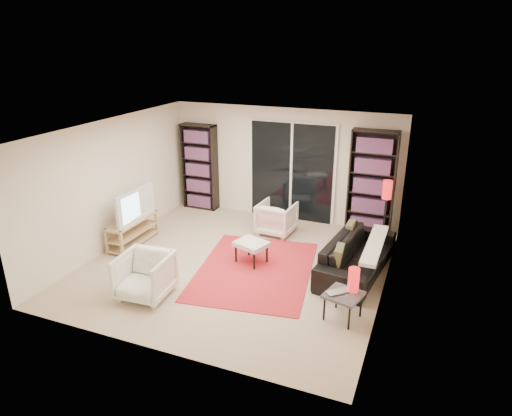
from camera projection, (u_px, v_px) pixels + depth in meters
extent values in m
plane|color=#C2A98C|center=(236.00, 265.00, 8.02)|extent=(5.00, 5.00, 0.00)
cube|color=#ECE3C9|center=(283.00, 164.00, 9.77)|extent=(5.00, 0.02, 2.40)
cube|color=#ECE3C9|center=(149.00, 267.00, 5.43)|extent=(5.00, 0.02, 2.40)
cube|color=#ECE3C9|center=(113.00, 184.00, 8.47)|extent=(0.02, 5.00, 2.40)
cube|color=#ECE3C9|center=(390.00, 222.00, 6.73)|extent=(0.02, 5.00, 2.40)
cube|color=white|center=(234.00, 129.00, 7.17)|extent=(5.00, 5.00, 0.02)
cube|color=white|center=(292.00, 172.00, 9.72)|extent=(1.92, 0.06, 2.16)
cube|color=black|center=(291.00, 173.00, 9.69)|extent=(1.80, 0.02, 2.10)
cube|color=white|center=(291.00, 173.00, 9.69)|extent=(0.05, 0.02, 2.10)
cube|color=black|center=(200.00, 167.00, 10.39)|extent=(0.80, 0.30, 1.95)
cube|color=#9D1B5B|center=(199.00, 167.00, 10.37)|extent=(0.70, 0.22, 1.85)
cube|color=black|center=(372.00, 183.00, 9.02)|extent=(0.90, 0.30, 2.10)
cube|color=#9D1B5B|center=(371.00, 183.00, 9.00)|extent=(0.80, 0.22, 2.00)
cube|color=tan|center=(132.00, 220.00, 8.69)|extent=(0.39, 1.21, 0.04)
cube|color=tan|center=(133.00, 231.00, 8.77)|extent=(0.39, 1.21, 0.03)
cube|color=tan|center=(134.00, 240.00, 8.84)|extent=(0.39, 1.21, 0.04)
cube|color=tan|center=(107.00, 242.00, 8.34)|extent=(0.05, 0.05, 0.50)
cube|color=tan|center=(143.00, 220.00, 9.31)|extent=(0.05, 0.05, 0.50)
cube|color=tan|center=(121.00, 244.00, 8.22)|extent=(0.05, 0.05, 0.50)
cube|color=tan|center=(157.00, 222.00, 9.20)|extent=(0.05, 0.05, 0.50)
imported|color=black|center=(131.00, 205.00, 8.56)|extent=(0.19, 1.06, 0.61)
cube|color=red|center=(255.00, 270.00, 7.84)|extent=(2.25, 2.81, 0.01)
imported|color=black|center=(357.00, 255.00, 7.68)|extent=(1.07, 2.18, 0.61)
imported|color=silver|center=(276.00, 218.00, 9.21)|extent=(0.74, 0.76, 0.65)
imported|color=silver|center=(145.00, 276.00, 6.95)|extent=(0.80, 0.82, 0.70)
cube|color=silver|center=(251.00, 244.00, 7.98)|extent=(0.64, 0.58, 0.08)
cylinder|color=black|center=(236.00, 254.00, 8.06)|extent=(0.04, 0.04, 0.32)
cylinder|color=black|center=(249.00, 248.00, 8.31)|extent=(0.04, 0.04, 0.32)
cylinder|color=black|center=(254.00, 261.00, 7.80)|extent=(0.04, 0.04, 0.32)
cylinder|color=black|center=(267.00, 254.00, 8.05)|extent=(0.04, 0.04, 0.32)
cube|color=#414145|center=(344.00, 295.00, 6.38)|extent=(0.58, 0.58, 0.04)
cylinder|color=black|center=(324.00, 308.00, 6.41)|extent=(0.03, 0.03, 0.38)
cylinder|color=black|center=(337.00, 296.00, 6.69)|extent=(0.03, 0.03, 0.38)
cylinder|color=black|center=(349.00, 317.00, 6.19)|extent=(0.03, 0.03, 0.38)
cylinder|color=black|center=(361.00, 305.00, 6.48)|extent=(0.03, 0.03, 0.38)
imported|color=silver|center=(340.00, 293.00, 6.35)|extent=(0.41, 0.40, 0.03)
cylinder|color=red|center=(354.00, 280.00, 6.37)|extent=(0.16, 0.16, 0.36)
cylinder|color=black|center=(381.00, 244.00, 8.79)|extent=(0.19, 0.19, 0.03)
cylinder|color=black|center=(384.00, 221.00, 8.62)|extent=(0.03, 0.03, 0.97)
cylinder|color=red|center=(387.00, 190.00, 8.40)|extent=(0.17, 0.17, 0.35)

